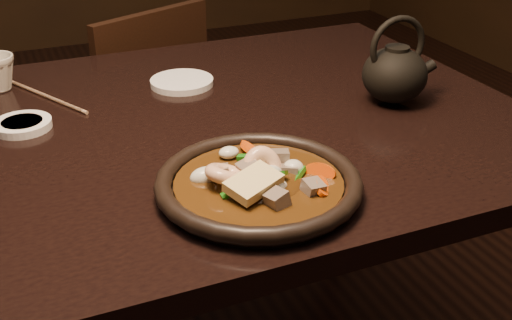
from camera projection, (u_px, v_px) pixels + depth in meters
name	position (u px, v px, depth m)	size (l,w,h in m)	color
table	(97.00, 178.00, 1.14)	(1.60, 0.90, 0.75)	black
chair	(136.00, 130.00, 1.87)	(0.50, 0.50, 0.81)	black
plate	(259.00, 184.00, 0.93)	(0.30, 0.30, 0.03)	black
stirfry	(258.00, 180.00, 0.93)	(0.21, 0.20, 0.07)	#39200A
soy_dish	(22.00, 125.00, 1.14)	(0.10, 0.10, 0.01)	white
saucer_right	(182.00, 82.00, 1.33)	(0.13, 0.13, 0.01)	white
chopsticks	(47.00, 96.00, 1.26)	(0.12, 0.23, 0.01)	tan
teapot	(395.00, 72.00, 1.22)	(0.15, 0.12, 0.17)	black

